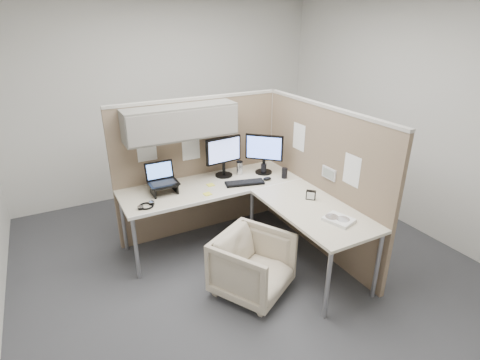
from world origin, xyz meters
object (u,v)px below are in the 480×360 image
monitor_left (224,154)px  keyboard (245,183)px  desk (248,198)px  office_chair (253,262)px

monitor_left → keyboard: size_ratio=1.09×
keyboard → desk: bearing=-97.9°
desk → office_chair: size_ratio=3.08×
office_chair → monitor_left: 1.35m
office_chair → keyboard: keyboard is taller
desk → monitor_left: bearing=90.2°
desk → monitor_left: 0.65m
office_chair → monitor_left: monitor_left is taller
office_chair → desk: bearing=35.6°
office_chair → monitor_left: (0.26, 1.14, 0.68)m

